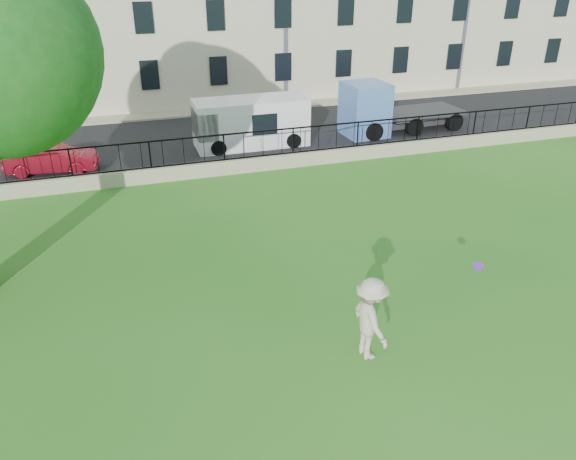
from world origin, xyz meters
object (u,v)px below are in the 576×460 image
object	(u,v)px
man	(371,319)
frisbee	(478,266)
white_van	(251,122)
red_sedan	(51,158)
blue_truck	(401,106)

from	to	relation	value
man	frisbee	size ratio (longest dim) A/B	7.58
frisbee	white_van	distance (m)	15.37
white_van	man	bearing A→B (deg)	-94.71
red_sedan	frisbee	bearing A→B (deg)	-135.28
red_sedan	white_van	world-z (taller)	white_van
red_sedan	blue_truck	size ratio (longest dim) A/B	0.60
man	white_van	bearing A→B (deg)	-8.29
frisbee	red_sedan	distance (m)	17.95
frisbee	white_van	world-z (taller)	white_van
man	frisbee	world-z (taller)	man
red_sedan	white_van	distance (m)	8.97
frisbee	blue_truck	xyz separation A→B (m)	(5.94, 15.23, -0.10)
man	red_sedan	world-z (taller)	man
man	frisbee	distance (m)	3.38
blue_truck	white_van	bearing A→B (deg)	176.51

